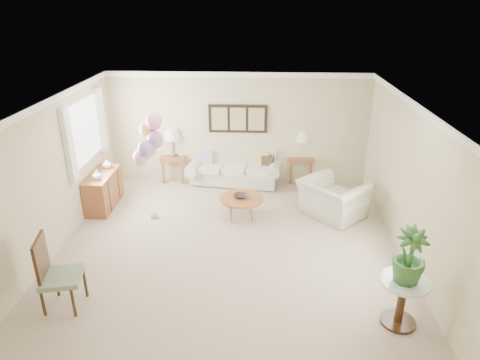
{
  "coord_description": "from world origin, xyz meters",
  "views": [
    {
      "loc": [
        0.51,
        -6.52,
        4.13
      ],
      "look_at": [
        0.16,
        0.6,
        1.05
      ],
      "focal_mm": 32.0,
      "sensor_mm": 36.0,
      "label": 1
    }
  ],
  "objects_px": {
    "armchair": "(332,199)",
    "balloon_cluster": "(149,141)",
    "sofa": "(235,170)",
    "coffee_table": "(242,199)",
    "accent_chair": "(55,272)"
  },
  "relations": [
    {
      "from": "accent_chair",
      "to": "armchair",
      "type": "bearing_deg",
      "value": 34.55
    },
    {
      "from": "coffee_table",
      "to": "armchair",
      "type": "relative_size",
      "value": 0.75
    },
    {
      "from": "coffee_table",
      "to": "accent_chair",
      "type": "distance_m",
      "value": 3.76
    },
    {
      "from": "sofa",
      "to": "accent_chair",
      "type": "distance_m",
      "value": 5.12
    },
    {
      "from": "coffee_table",
      "to": "accent_chair",
      "type": "height_order",
      "value": "accent_chair"
    },
    {
      "from": "armchair",
      "to": "accent_chair",
      "type": "relative_size",
      "value": 1.05
    },
    {
      "from": "armchair",
      "to": "sofa",
      "type": "bearing_deg",
      "value": 9.21
    },
    {
      "from": "accent_chair",
      "to": "sofa",
      "type": "bearing_deg",
      "value": 63.82
    },
    {
      "from": "armchair",
      "to": "balloon_cluster",
      "type": "xyz_separation_m",
      "value": [
        -3.57,
        -0.27,
        1.24
      ]
    },
    {
      "from": "sofa",
      "to": "accent_chair",
      "type": "xyz_separation_m",
      "value": [
        -2.26,
        -4.59,
        0.26
      ]
    },
    {
      "from": "coffee_table",
      "to": "armchair",
      "type": "distance_m",
      "value": 1.83
    },
    {
      "from": "sofa",
      "to": "accent_chair",
      "type": "bearing_deg",
      "value": -116.18
    },
    {
      "from": "accent_chair",
      "to": "balloon_cluster",
      "type": "relative_size",
      "value": 0.51
    },
    {
      "from": "sofa",
      "to": "coffee_table",
      "type": "distance_m",
      "value": 1.79
    },
    {
      "from": "sofa",
      "to": "armchair",
      "type": "distance_m",
      "value": 2.62
    }
  ]
}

